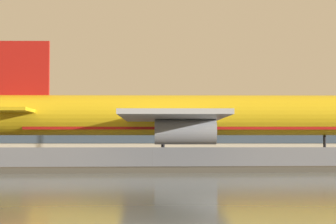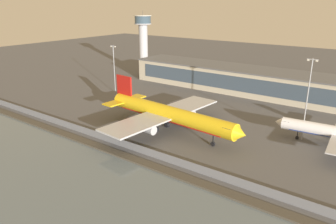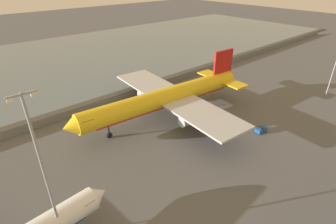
{
  "view_description": "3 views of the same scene",
  "coord_description": "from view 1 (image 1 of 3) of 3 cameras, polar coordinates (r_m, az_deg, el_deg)",
  "views": [
    {
      "loc": [
        -5.03,
        -81.27,
        2.7
      ],
      "look_at": [
        3.3,
        1.96,
        6.71
      ],
      "focal_mm": 70.0,
      "sensor_mm": 36.0,
      "label": 1
    },
    {
      "loc": [
        65.76,
        -79.88,
        41.33
      ],
      "look_at": [
        3.88,
        4.28,
        5.86
      ],
      "focal_mm": 35.0,
      "sensor_mm": 36.0,
      "label": 2
    },
    {
      "loc": [
        48.31,
        51.33,
        36.94
      ],
      "look_at": [
        6.23,
        3.09,
        2.22
      ],
      "focal_mm": 28.0,
      "sensor_mm": 36.0,
      "label": 3
    }
  ],
  "objects": [
    {
      "name": "ground_plane",
      "position": [
        81.47,
        -2.18,
        -4.64
      ],
      "size": [
        500.0,
        500.0,
        0.0
      ],
      "primitive_type": "plane",
      "color": "#565659"
    },
    {
      "name": "shoreline_seawall",
      "position": [
        61.02,
        -0.99,
        -5.05
      ],
      "size": [
        320.0,
        3.0,
        0.5
      ],
      "color": "#474238",
      "rests_on": "ground"
    },
    {
      "name": "perimeter_fence",
      "position": [
        65.48,
        -1.31,
        -4.1
      ],
      "size": [
        280.0,
        0.1,
        2.3
      ],
      "color": "slate",
      "rests_on": "ground"
    },
    {
      "name": "cargo_jet_yellow",
      "position": [
        84.03,
        1.35,
        -0.43
      ],
      "size": [
        55.94,
        48.32,
        15.96
      ],
      "color": "yellow",
      "rests_on": "ground"
    },
    {
      "name": "baggage_tug",
      "position": [
        105.31,
        -7.01,
        -3.76
      ],
      "size": [
        3.33,
        1.88,
        1.8
      ],
      "color": "#19519E",
      "rests_on": "ground"
    },
    {
      "name": "terminal_building",
      "position": [
        146.06,
        -2.0,
        -1.56
      ],
      "size": [
        114.73,
        21.11,
        11.43
      ],
      "color": "#BCB299",
      "rests_on": "ground"
    }
  ]
}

